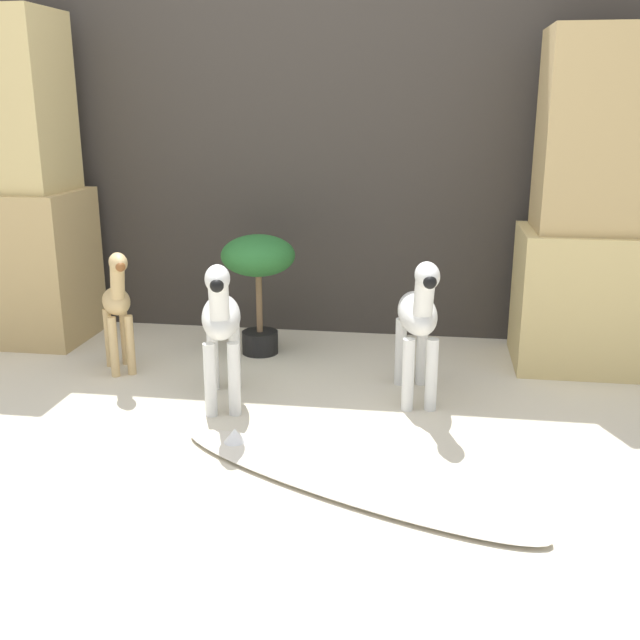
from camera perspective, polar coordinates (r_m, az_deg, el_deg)
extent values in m
plane|color=beige|center=(2.71, -6.62, -9.65)|extent=(14.00, 14.00, 0.00)
cube|color=#38332D|center=(3.88, -1.33, 15.12)|extent=(6.40, 0.08, 2.20)
cube|color=tan|center=(4.09, -21.74, 3.85)|extent=(0.65, 0.50, 0.76)
cube|color=#D1B775|center=(4.02, -22.97, 15.03)|extent=(0.55, 0.42, 0.84)
cube|color=#D1B775|center=(3.63, 19.79, 1.53)|extent=(0.65, 0.50, 0.63)
cube|color=tan|center=(3.53, 20.97, 13.27)|extent=(0.54, 0.42, 0.86)
cylinder|color=silver|center=(2.98, 8.49, -4.14)|extent=(0.05, 0.05, 0.30)
cylinder|color=silver|center=(2.97, 6.73, -4.16)|extent=(0.05, 0.05, 0.30)
cylinder|color=silver|center=(3.24, 7.77, -2.41)|extent=(0.05, 0.05, 0.30)
cylinder|color=silver|center=(3.23, 6.16, -2.42)|extent=(0.05, 0.05, 0.30)
ellipsoid|color=silver|center=(3.04, 7.42, 0.53)|extent=(0.21, 0.42, 0.15)
cylinder|color=silver|center=(2.85, 7.94, 1.96)|extent=(0.09, 0.14, 0.20)
ellipsoid|color=silver|center=(2.77, 8.18, 3.38)|extent=(0.12, 0.18, 0.10)
sphere|color=black|center=(2.70, 8.38, 2.87)|extent=(0.05, 0.05, 0.05)
cube|color=black|center=(2.84, 7.95, 2.14)|extent=(0.03, 0.08, 0.17)
cylinder|color=silver|center=(2.92, -6.56, -4.49)|extent=(0.05, 0.05, 0.30)
cylinder|color=silver|center=(2.92, -8.36, -4.53)|extent=(0.05, 0.05, 0.30)
cylinder|color=silver|center=(3.19, -6.51, -2.69)|extent=(0.05, 0.05, 0.30)
cylinder|color=silver|center=(3.19, -8.16, -2.74)|extent=(0.05, 0.05, 0.30)
ellipsoid|color=silver|center=(2.99, -7.54, 0.26)|extent=(0.25, 0.43, 0.15)
cylinder|color=silver|center=(2.79, -7.72, 1.70)|extent=(0.11, 0.15, 0.20)
ellipsoid|color=silver|center=(2.72, -7.83, 3.14)|extent=(0.13, 0.18, 0.10)
sphere|color=black|center=(2.65, -7.87, 2.62)|extent=(0.05, 0.05, 0.05)
cube|color=black|center=(2.79, -7.73, 1.88)|extent=(0.04, 0.08, 0.17)
cylinder|color=tan|center=(3.44, -14.26, -1.86)|extent=(0.04, 0.04, 0.27)
cylinder|color=tan|center=(3.43, -15.44, -2.00)|extent=(0.04, 0.04, 0.27)
cylinder|color=tan|center=(3.58, -14.66, -1.17)|extent=(0.04, 0.04, 0.27)
cylinder|color=tan|center=(3.57, -15.79, -1.30)|extent=(0.04, 0.04, 0.27)
ellipsoid|color=tan|center=(3.45, -15.27, 1.39)|extent=(0.22, 0.25, 0.12)
cylinder|color=tan|center=(3.34, -15.18, 2.98)|extent=(0.11, 0.13, 0.20)
ellipsoid|color=tan|center=(3.26, -15.13, 4.25)|extent=(0.14, 0.16, 0.08)
sphere|color=brown|center=(3.21, -14.96, 3.93)|extent=(0.04, 0.04, 0.04)
cylinder|color=black|center=(3.65, -4.59, -1.69)|extent=(0.17, 0.17, 0.11)
cylinder|color=brown|center=(3.60, -4.65, 1.25)|extent=(0.03, 0.03, 0.28)
ellipsoid|color=#286B2D|center=(3.54, -4.74, 4.93)|extent=(0.35, 0.35, 0.19)
ellipsoid|color=silver|center=(2.45, 2.06, -12.04)|extent=(1.31, 0.80, 0.03)
cone|color=white|center=(2.68, -6.53, -8.74)|extent=(0.11, 0.11, 0.05)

